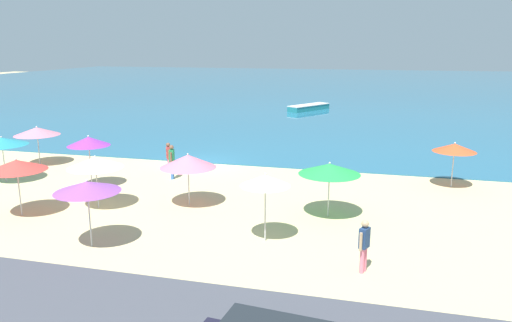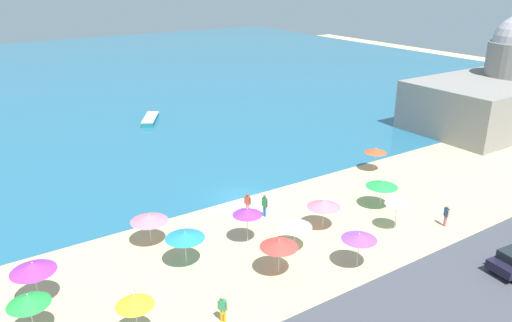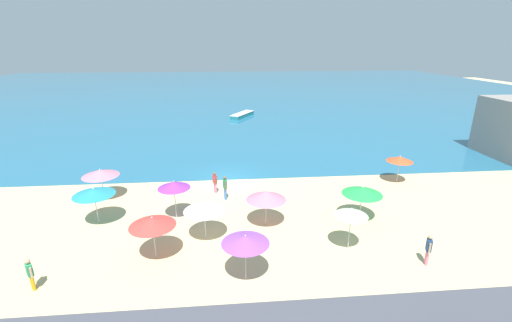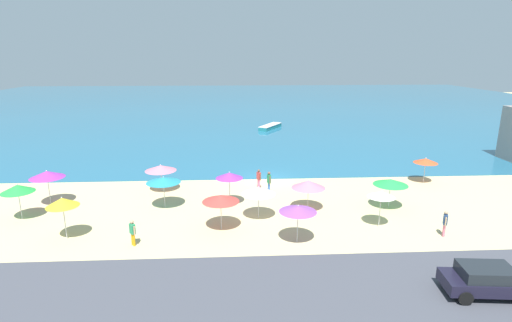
% 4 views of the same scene
% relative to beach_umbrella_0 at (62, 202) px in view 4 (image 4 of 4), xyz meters
% --- Properties ---
extents(ground_plane, '(160.00, 160.00, 0.00)m').
position_rel_beach_umbrella_0_xyz_m(ground_plane, '(13.04, 11.13, -2.33)').
color(ground_plane, '#CFBD87').
extents(sea, '(150.00, 110.00, 0.05)m').
position_rel_beach_umbrella_0_xyz_m(sea, '(13.04, 66.13, -2.31)').
color(sea, '#246485').
rests_on(sea, ground_plane).
extents(coastal_road, '(80.00, 8.00, 0.06)m').
position_rel_beach_umbrella_0_xyz_m(coastal_road, '(13.04, -6.87, -2.30)').
color(coastal_road, '#44464F').
rests_on(coastal_road, ground_plane).
extents(beach_umbrella_0, '(1.88, 1.88, 2.66)m').
position_rel_beach_umbrella_0_xyz_m(beach_umbrella_0, '(0.00, 0.00, 0.00)').
color(beach_umbrella_0, '#B2B2B7').
rests_on(beach_umbrella_0, ground_plane).
extents(beach_umbrella_1, '(2.44, 2.44, 2.23)m').
position_rel_beach_umbrella_0_xyz_m(beach_umbrella_1, '(21.13, 3.83, -0.38)').
color(beach_umbrella_1, '#B2B2B7').
rests_on(beach_umbrella_1, ground_plane).
extents(beach_umbrella_2, '(2.28, 2.28, 2.25)m').
position_rel_beach_umbrella_0_xyz_m(beach_umbrella_2, '(11.67, 2.49, -0.38)').
color(beach_umbrella_2, '#B2B2B7').
rests_on(beach_umbrella_2, ground_plane).
extents(beach_umbrella_3, '(2.20, 2.20, 2.36)m').
position_rel_beach_umbrella_0_xyz_m(beach_umbrella_3, '(13.71, -1.23, -0.23)').
color(beach_umbrella_3, '#B2B2B7').
rests_on(beach_umbrella_3, ground_plane).
extents(beach_umbrella_4, '(2.11, 2.11, 2.48)m').
position_rel_beach_umbrella_0_xyz_m(beach_umbrella_4, '(-4.22, 3.23, -0.18)').
color(beach_umbrella_4, '#B2B2B7').
rests_on(beach_umbrella_4, ground_plane).
extents(beach_umbrella_5, '(2.39, 2.39, 2.27)m').
position_rel_beach_umbrella_0_xyz_m(beach_umbrella_5, '(15.24, 3.76, -0.40)').
color(beach_umbrella_5, '#B2B2B7').
rests_on(beach_umbrella_5, ground_plane).
extents(beach_umbrella_6, '(2.46, 2.46, 2.32)m').
position_rel_beach_umbrella_0_xyz_m(beach_umbrella_6, '(5.03, 4.85, -0.27)').
color(beach_umbrella_6, '#B2B2B7').
rests_on(beach_umbrella_6, ground_plane).
extents(beach_umbrella_7, '(1.74, 1.74, 2.46)m').
position_rel_beach_umbrella_0_xyz_m(beach_umbrella_7, '(19.31, 0.73, -0.14)').
color(beach_umbrella_7, '#B2B2B7').
rests_on(beach_umbrella_7, ground_plane).
extents(beach_umbrella_8, '(2.49, 2.49, 2.21)m').
position_rel_beach_umbrella_0_xyz_m(beach_umbrella_8, '(4.19, 8.49, -0.41)').
color(beach_umbrella_8, '#B2B2B7').
rests_on(beach_umbrella_8, ground_plane).
extents(beach_umbrella_9, '(2.01, 2.01, 2.21)m').
position_rel_beach_umbrella_0_xyz_m(beach_umbrella_9, '(26.36, 9.48, -0.39)').
color(beach_umbrella_9, '#B2B2B7').
rests_on(beach_umbrella_9, ground_plane).
extents(beach_umbrella_10, '(2.32, 2.32, 2.35)m').
position_rel_beach_umbrella_0_xyz_m(beach_umbrella_10, '(9.22, 0.85, -0.26)').
color(beach_umbrella_10, '#B2B2B7').
rests_on(beach_umbrella_10, ground_plane).
extents(beach_umbrella_11, '(2.44, 2.44, 2.63)m').
position_rel_beach_umbrella_0_xyz_m(beach_umbrella_11, '(-3.47, 5.87, -0.03)').
color(beach_umbrella_11, '#B2B2B7').
rests_on(beach_umbrella_11, ground_plane).
extents(beach_umbrella_12, '(1.99, 1.99, 2.54)m').
position_rel_beach_umbrella_0_xyz_m(beach_umbrella_12, '(9.71, 5.08, -0.08)').
color(beach_umbrella_12, '#B2B2B7').
rests_on(beach_umbrella_12, ground_plane).
extents(bather_0, '(0.30, 0.56, 1.76)m').
position_rel_beach_umbrella_0_xyz_m(bather_0, '(12.80, 7.51, -1.34)').
color(bather_0, '#3A70C0').
rests_on(bather_0, ground_plane).
extents(bather_1, '(0.36, 0.51, 1.61)m').
position_rel_beach_umbrella_0_xyz_m(bather_1, '(12.06, 8.71, -1.43)').
color(bather_1, pink).
rests_on(bather_1, ground_plane).
extents(bather_2, '(0.41, 0.45, 1.58)m').
position_rel_beach_umbrella_0_xyz_m(bather_2, '(4.21, -1.10, -1.45)').
color(bather_2, orange).
rests_on(bather_2, ground_plane).
extents(bather_3, '(0.34, 0.53, 1.65)m').
position_rel_beach_umbrella_0_xyz_m(bather_3, '(22.74, -0.89, -1.41)').
color(bather_3, pink).
rests_on(bather_3, ground_plane).
extents(parked_car_2, '(4.23, 2.16, 1.41)m').
position_rel_beach_umbrella_0_xyz_m(parked_car_2, '(21.54, -7.03, -1.53)').
color(parked_car_2, black).
rests_on(parked_car_2, coastal_road).
extents(skiff_nearshore, '(3.83, 5.28, 0.58)m').
position_rel_beach_umbrella_0_xyz_m(skiff_nearshore, '(15.44, 35.74, -1.99)').
color(skiff_nearshore, teal).
rests_on(skiff_nearshore, sea).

